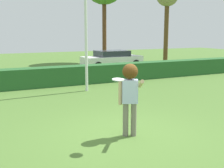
{
  "coord_description": "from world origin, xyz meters",
  "views": [
    {
      "loc": [
        -3.39,
        -6.19,
        2.57
      ],
      "look_at": [
        0.03,
        0.86,
        1.15
      ],
      "focal_mm": 46.72,
      "sensor_mm": 36.0,
      "label": 1
    }
  ],
  "objects_px": {
    "person": "(130,89)",
    "parked_car_white": "(112,58)",
    "frisbee": "(118,80)",
    "lamppost": "(86,16)"
  },
  "relations": [
    {
      "from": "person",
      "to": "parked_car_white",
      "type": "relative_size",
      "value": 0.42
    },
    {
      "from": "frisbee",
      "to": "person",
      "type": "bearing_deg",
      "value": 39.71
    },
    {
      "from": "lamppost",
      "to": "person",
      "type": "bearing_deg",
      "value": -100.49
    },
    {
      "from": "frisbee",
      "to": "parked_car_white",
      "type": "xyz_separation_m",
      "value": [
        6.09,
        12.86,
        -0.85
      ]
    },
    {
      "from": "person",
      "to": "lamppost",
      "type": "bearing_deg",
      "value": 79.51
    },
    {
      "from": "frisbee",
      "to": "parked_car_white",
      "type": "bearing_deg",
      "value": 64.65
    },
    {
      "from": "lamppost",
      "to": "parked_car_white",
      "type": "bearing_deg",
      "value": 56.22
    },
    {
      "from": "person",
      "to": "lamppost",
      "type": "distance_m",
      "value": 6.14
    },
    {
      "from": "frisbee",
      "to": "lamppost",
      "type": "bearing_deg",
      "value": 75.31
    },
    {
      "from": "parked_car_white",
      "to": "frisbee",
      "type": "bearing_deg",
      "value": -115.35
    }
  ]
}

